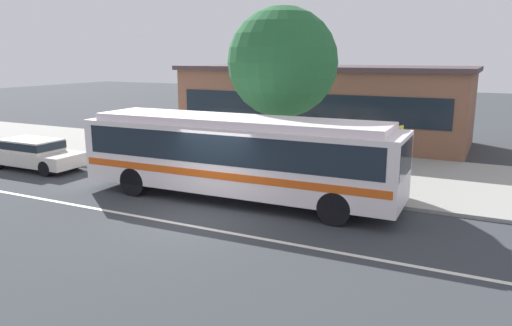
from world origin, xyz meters
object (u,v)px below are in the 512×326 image
Objects in this scene: sedan_behind_bus at (34,152)px; pedestrian_walking_along_curb at (261,153)px; transit_bus at (237,152)px; pedestrian_standing_by_tree at (164,144)px; bus_stop_sign at (399,153)px; pedestrian_waiting_near_sign at (235,148)px; street_tree_near_stop at (283,62)px.

pedestrian_walking_along_curb is at bearing 14.68° from sedan_behind_bus.
transit_bus is 6.65× the size of pedestrian_standing_by_tree.
pedestrian_standing_by_tree is 0.67× the size of bus_stop_sign.
transit_bus is at bearing -59.67° from pedestrian_waiting_near_sign.
sedan_behind_bus is at bearing -160.20° from street_tree_near_stop.
pedestrian_waiting_near_sign is 3.88m from street_tree_near_stop.
pedestrian_walking_along_curb is at bearing -109.40° from street_tree_near_stop.
pedestrian_walking_along_curb is 4.60m from pedestrian_standing_by_tree.
pedestrian_waiting_near_sign is at bearing 5.33° from pedestrian_standing_by_tree.
pedestrian_walking_along_curb is at bearing -9.56° from pedestrian_waiting_near_sign.
transit_bus is at bearing -89.42° from street_tree_near_stop.
pedestrian_waiting_near_sign is at bearing -152.77° from street_tree_near_stop.
transit_bus is at bearing -1.08° from sedan_behind_bus.
street_tree_near_stop is (-4.95, 1.86, 2.83)m from bus_stop_sign.
bus_stop_sign reaches higher than sedan_behind_bus.
street_tree_near_stop reaches higher than pedestrian_waiting_near_sign.
sedan_behind_bus is at bearing -154.28° from pedestrian_standing_by_tree.
street_tree_near_stop is at bearing 13.27° from pedestrian_standing_by_tree.
street_tree_near_stop is at bearing 90.58° from transit_bus.
street_tree_near_stop reaches higher than pedestrian_walking_along_curb.
street_tree_near_stop is (-0.04, 3.81, 2.90)m from transit_bus.
pedestrian_waiting_near_sign is 3.31m from pedestrian_standing_by_tree.
transit_bus is 4.44× the size of bus_stop_sign.
pedestrian_waiting_near_sign reaches higher than sedan_behind_bus.
pedestrian_standing_by_tree is at bearing 176.07° from bus_stop_sign.
pedestrian_walking_along_curb is 3.64m from street_tree_near_stop.
bus_stop_sign reaches higher than pedestrian_waiting_near_sign.
sedan_behind_bus is 5.65m from pedestrian_standing_by_tree.
transit_bus reaches higher than pedestrian_standing_by_tree.
pedestrian_waiting_near_sign is 1.06× the size of pedestrian_walking_along_curb.
street_tree_near_stop is at bearing 19.80° from sedan_behind_bus.
bus_stop_sign is at bearing -20.55° from street_tree_near_stop.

